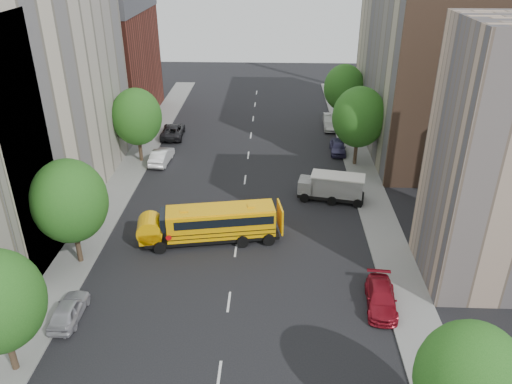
# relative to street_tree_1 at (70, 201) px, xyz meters

# --- Properties ---
(ground) EXTENTS (120.00, 120.00, 0.00)m
(ground) POSITION_rel_street_tree_1_xyz_m (11.00, 4.00, -4.95)
(ground) COLOR black
(ground) RESTS_ON ground
(sidewalk_left) EXTENTS (3.00, 80.00, 0.12)m
(sidewalk_left) POSITION_rel_street_tree_1_xyz_m (-0.50, 9.00, -4.89)
(sidewalk_left) COLOR slate
(sidewalk_left) RESTS_ON ground
(sidewalk_right) EXTENTS (3.00, 80.00, 0.12)m
(sidewalk_right) POSITION_rel_street_tree_1_xyz_m (22.50, 9.00, -4.89)
(sidewalk_right) COLOR slate
(sidewalk_right) RESTS_ON ground
(lane_markings) EXTENTS (0.15, 64.00, 0.01)m
(lane_markings) POSITION_rel_street_tree_1_xyz_m (11.00, 14.00, -4.95)
(lane_markings) COLOR silver
(lane_markings) RESTS_ON ground
(building_left_cream) EXTENTS (10.00, 26.00, 20.00)m
(building_left_cream) POSITION_rel_street_tree_1_xyz_m (-7.00, 10.00, 5.05)
(building_left_cream) COLOR beige
(building_left_cream) RESTS_ON ground
(building_left_redbrick) EXTENTS (10.00, 15.00, 13.00)m
(building_left_redbrick) POSITION_rel_street_tree_1_xyz_m (-7.00, 32.00, 1.55)
(building_left_redbrick) COLOR maroon
(building_left_redbrick) RESTS_ON ground
(building_right_far) EXTENTS (10.00, 22.00, 18.00)m
(building_right_far) POSITION_rel_street_tree_1_xyz_m (29.00, 24.00, 4.05)
(building_right_far) COLOR tan
(building_right_far) RESTS_ON ground
(building_right_sidewall) EXTENTS (10.10, 0.30, 18.00)m
(building_right_sidewall) POSITION_rel_street_tree_1_xyz_m (29.00, 13.00, 4.05)
(building_right_sidewall) COLOR brown
(building_right_sidewall) RESTS_ON ground
(street_tree_1) EXTENTS (5.12, 5.12, 7.90)m
(street_tree_1) POSITION_rel_street_tree_1_xyz_m (0.00, 0.00, 0.00)
(street_tree_1) COLOR #38281C
(street_tree_1) RESTS_ON ground
(street_tree_2) EXTENTS (4.99, 4.99, 7.71)m
(street_tree_2) POSITION_rel_street_tree_1_xyz_m (0.00, 18.00, -0.12)
(street_tree_2) COLOR #38281C
(street_tree_2) RESTS_ON ground
(street_tree_3) EXTENTS (4.61, 4.61, 7.11)m
(street_tree_3) POSITION_rel_street_tree_1_xyz_m (22.00, -14.00, -0.50)
(street_tree_3) COLOR #38281C
(street_tree_3) RESTS_ON ground
(street_tree_4) EXTENTS (5.25, 5.25, 8.10)m
(street_tree_4) POSITION_rel_street_tree_1_xyz_m (22.00, 18.00, 0.12)
(street_tree_4) COLOR #38281C
(street_tree_4) RESTS_ON ground
(street_tree_5) EXTENTS (4.86, 4.86, 7.51)m
(street_tree_5) POSITION_rel_street_tree_1_xyz_m (22.00, 30.00, -0.25)
(street_tree_5) COLOR #38281C
(street_tree_5) RESTS_ON ground
(school_bus) EXTENTS (10.33, 4.01, 2.85)m
(school_bus) POSITION_rel_street_tree_1_xyz_m (9.02, 3.17, -3.36)
(school_bus) COLOR black
(school_bus) RESTS_ON ground
(safari_truck) EXTENTS (5.99, 3.14, 2.44)m
(safari_truck) POSITION_rel_street_tree_1_xyz_m (18.89, 10.21, -3.66)
(safari_truck) COLOR black
(safari_truck) RESTS_ON ground
(parked_car_0) EXTENTS (1.61, 3.93, 1.33)m
(parked_car_0) POSITION_rel_street_tree_1_xyz_m (1.43, -5.92, -4.28)
(parked_car_0) COLOR #ADABB2
(parked_car_0) RESTS_ON ground
(parked_car_1) EXTENTS (1.90, 4.64, 1.50)m
(parked_car_1) POSITION_rel_street_tree_1_xyz_m (2.20, 17.69, -4.20)
(parked_car_1) COLOR white
(parked_car_1) RESTS_ON ground
(parked_car_2) EXTENTS (2.72, 5.41, 1.47)m
(parked_car_2) POSITION_rel_street_tree_1_xyz_m (1.96, 25.19, -4.22)
(parked_car_2) COLOR black
(parked_car_2) RESTS_ON ground
(parked_car_3) EXTENTS (2.21, 4.61, 1.30)m
(parked_car_3) POSITION_rel_street_tree_1_xyz_m (20.60, -4.03, -4.30)
(parked_car_3) COLOR maroon
(parked_car_3) RESTS_ON ground
(parked_car_4) EXTENTS (1.74, 4.06, 1.37)m
(parked_car_4) POSITION_rel_street_tree_1_xyz_m (20.60, 21.09, -4.27)
(parked_car_4) COLOR #38345C
(parked_car_4) RESTS_ON ground
(parked_car_5) EXTENTS (1.89, 4.95, 1.61)m
(parked_car_5) POSITION_rel_street_tree_1_xyz_m (20.58, 28.97, -4.15)
(parked_car_5) COLOR #979893
(parked_car_5) RESTS_ON ground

